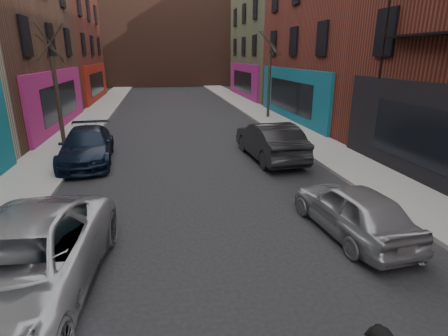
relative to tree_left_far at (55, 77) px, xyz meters
name	(u,v)px	position (x,y,z in m)	size (l,w,h in m)	color
sidewalk_left	(100,110)	(-0.05, 12.00, -3.31)	(2.50, 84.00, 0.13)	gray
sidewalk_right	(248,106)	(12.45, 12.00, -3.31)	(2.50, 84.00, 0.13)	gray
building_far	(165,36)	(6.20, 38.00, 3.62)	(40.00, 10.00, 14.00)	#47281E
tree_left_far	(55,77)	(0.00, 0.00, 0.00)	(2.00, 2.00, 6.50)	black
tree_right_far	(270,68)	(12.40, 6.00, 0.15)	(2.00, 2.00, 6.80)	black
parked_left_far	(18,267)	(2.11, -12.09, -2.61)	(2.57, 5.56, 1.55)	gray
parked_left_end	(87,146)	(1.66, -2.96, -2.66)	(2.01, 4.94, 1.43)	black
parked_right_far	(353,209)	(9.40, -10.71, -2.72)	(1.57, 3.90, 1.33)	gray
parked_right_end	(270,141)	(9.40, -3.82, -2.57)	(1.71, 4.92, 1.62)	black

